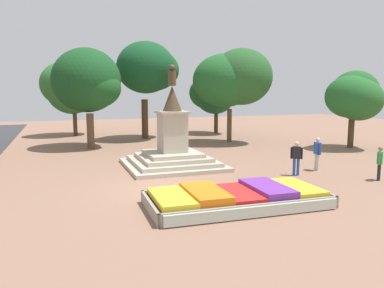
# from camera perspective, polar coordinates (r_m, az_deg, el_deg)

# --- Properties ---
(ground_plane) EXTENTS (78.82, 78.82, 0.00)m
(ground_plane) POSITION_cam_1_polar(r_m,az_deg,el_deg) (15.51, -3.61, -6.85)
(ground_plane) COLOR #8C6651
(flower_planter) EXTENTS (6.42, 3.12, 0.67)m
(flower_planter) POSITION_cam_1_polar(r_m,az_deg,el_deg) (13.31, 6.88, -8.17)
(flower_planter) COLOR #38281C
(flower_planter) RESTS_ON ground_plane
(statue_monument) EXTENTS (4.90, 4.90, 5.35)m
(statue_monument) POSITION_cam_1_polar(r_m,az_deg,el_deg) (19.84, -2.98, -0.75)
(statue_monument) COLOR #B1A793
(statue_monument) RESTS_ON ground_plane
(pedestrian_with_handbag) EXTENTS (0.46, 0.41, 1.54)m
(pedestrian_with_handbag) POSITION_cam_1_polar(r_m,az_deg,el_deg) (18.76, 26.69, -2.34)
(pedestrian_with_handbag) COLOR black
(pedestrian_with_handbag) RESTS_ON ground_plane
(pedestrian_near_planter) EXTENTS (0.29, 0.56, 1.68)m
(pedestrian_near_planter) POSITION_cam_1_polar(r_m,az_deg,el_deg) (19.88, 18.55, -1.09)
(pedestrian_near_planter) COLOR beige
(pedestrian_near_planter) RESTS_ON ground_plane
(pedestrian_crossing_plaza) EXTENTS (0.47, 0.41, 1.63)m
(pedestrian_crossing_plaza) POSITION_cam_1_polar(r_m,az_deg,el_deg) (18.42, 15.63, -1.76)
(pedestrian_crossing_plaza) COLOR #264CA5
(pedestrian_crossing_plaza) RESTS_ON ground_plane
(park_tree_far_left) EXTENTS (5.89, 5.29, 7.17)m
(park_tree_far_left) POSITION_cam_1_polar(r_m,az_deg,el_deg) (28.86, 6.26, 9.85)
(park_tree_far_left) COLOR brown
(park_tree_far_left) RESTS_ON ground_plane
(park_tree_behind_statue) EXTENTS (4.76, 5.04, 6.97)m
(park_tree_behind_statue) POSITION_cam_1_polar(r_m,az_deg,el_deg) (27.36, -15.51, 9.06)
(park_tree_behind_statue) COLOR brown
(park_tree_behind_statue) RESTS_ON ground_plane
(park_tree_far_right) EXTENTS (5.19, 4.70, 6.53)m
(park_tree_far_right) POSITION_cam_1_polar(r_m,az_deg,el_deg) (35.51, -17.97, 8.30)
(park_tree_far_right) COLOR #4C3823
(park_tree_far_right) RESTS_ON ground_plane
(park_tree_street_side) EXTENTS (4.37, 3.93, 5.42)m
(park_tree_street_side) POSITION_cam_1_polar(r_m,az_deg,el_deg) (28.30, 23.53, 6.66)
(park_tree_street_side) COLOR #4C3823
(park_tree_street_side) RESTS_ON ground_plane
(park_tree_mid_canopy) EXTENTS (3.94, 4.58, 5.39)m
(park_tree_mid_canopy) POSITION_cam_1_polar(r_m,az_deg,el_deg) (35.42, 3.09, 7.48)
(park_tree_mid_canopy) COLOR #4C3823
(park_tree_mid_canopy) RESTS_ON ground_plane
(park_tree_distant) EXTENTS (5.46, 5.64, 7.97)m
(park_tree_distant) POSITION_cam_1_polar(r_m,az_deg,el_deg) (31.48, -6.72, 11.30)
(park_tree_distant) COLOR #4C3823
(park_tree_distant) RESTS_ON ground_plane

